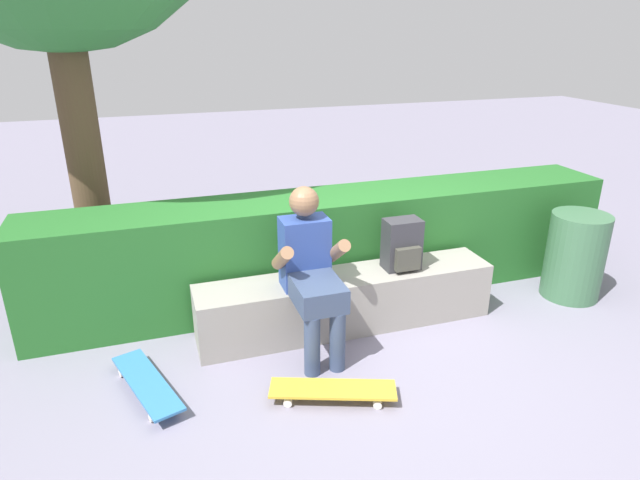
# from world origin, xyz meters

# --- Properties ---
(ground_plane) EXTENTS (24.00, 24.00, 0.00)m
(ground_plane) POSITION_xyz_m (0.00, 0.00, 0.00)
(ground_plane) COLOR gray
(bench_main) EXTENTS (2.33, 0.42, 0.44)m
(bench_main) POSITION_xyz_m (0.00, 0.42, 0.22)
(bench_main) COLOR gray
(bench_main) RESTS_ON ground
(person_skater) EXTENTS (0.49, 0.62, 1.19)m
(person_skater) POSITION_xyz_m (-0.36, 0.22, 0.64)
(person_skater) COLOR #2D4793
(person_skater) RESTS_ON ground
(skateboard_near_person) EXTENTS (0.82, 0.46, 0.09)m
(skateboard_near_person) POSITION_xyz_m (-0.41, -0.41, 0.07)
(skateboard_near_person) COLOR gold
(skateboard_near_person) RESTS_ON ground
(skateboard_beside_bench) EXTENTS (0.44, 0.82, 0.09)m
(skateboard_beside_bench) POSITION_xyz_m (-1.53, 0.03, 0.07)
(skateboard_beside_bench) COLOR teal
(skateboard_beside_bench) RESTS_ON ground
(backpack_on_bench) EXTENTS (0.28, 0.23, 0.40)m
(backpack_on_bench) POSITION_xyz_m (0.45, 0.41, 0.64)
(backpack_on_bench) COLOR #333338
(backpack_on_bench) RESTS_ON bench_main
(hedge_row) EXTENTS (5.00, 0.62, 0.90)m
(hedge_row) POSITION_xyz_m (0.10, 1.00, 0.45)
(hedge_row) COLOR #246326
(hedge_row) RESTS_ON ground
(trash_bin) EXTENTS (0.48, 0.48, 0.75)m
(trash_bin) POSITION_xyz_m (2.05, 0.31, 0.38)
(trash_bin) COLOR #3D6B47
(trash_bin) RESTS_ON ground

